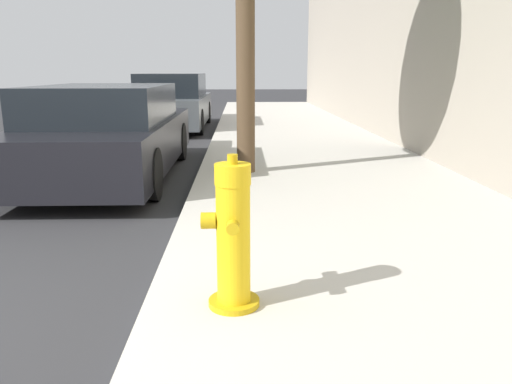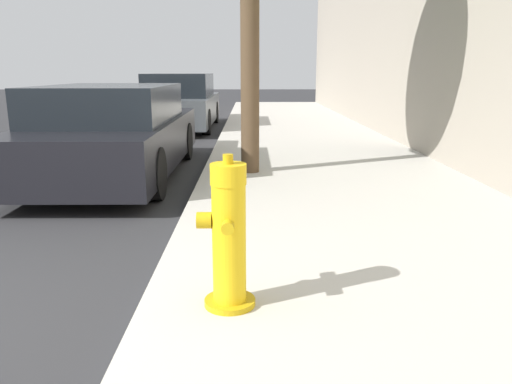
{
  "view_description": "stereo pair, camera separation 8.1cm",
  "coord_description": "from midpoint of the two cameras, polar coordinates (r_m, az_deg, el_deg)",
  "views": [
    {
      "loc": [
        2.2,
        -2.38,
        1.51
      ],
      "look_at": [
        2.32,
        1.54,
        0.55
      ],
      "focal_mm": 35.0,
      "sensor_mm": 36.0,
      "label": 1
    },
    {
      "loc": [
        2.28,
        -2.38,
        1.51
      ],
      "look_at": [
        2.32,
        1.54,
        0.55
      ],
      "focal_mm": 35.0,
      "sensor_mm": 36.0,
      "label": 2
    }
  ],
  "objects": [
    {
      "name": "fire_hydrant",
      "position": [
        2.87,
        -3.47,
        -5.32
      ],
      "size": [
        0.33,
        0.34,
        0.9
      ],
      "color": "#C39C11",
      "rests_on": "sidewalk_slab"
    },
    {
      "name": "parked_car_mid",
      "position": [
        13.53,
        -9.59,
        10.03
      ],
      "size": [
        1.74,
        4.58,
        1.44
      ],
      "color": "#4C5156",
      "rests_on": "ground_plane"
    },
    {
      "name": "parked_car_near",
      "position": [
        7.47,
        -16.78,
        6.45
      ],
      "size": [
        1.83,
        4.54,
        1.31
      ],
      "color": "black",
      "rests_on": "ground_plane"
    },
    {
      "name": "sidewalk_slab",
      "position": [
        2.99,
        21.54,
        -15.84
      ],
      "size": [
        3.52,
        40.0,
        0.16
      ],
      "color": "beige",
      "rests_on": "ground_plane"
    }
  ]
}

